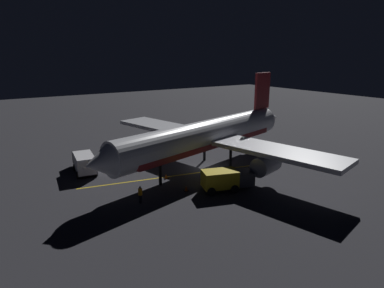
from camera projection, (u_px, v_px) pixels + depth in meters
ground_plane at (205, 169)px, 41.91m from camera, size 180.00×180.00×0.20m
apron_guide_stripe at (180, 175)px, 39.46m from camera, size 5.10×23.27×0.01m
airliner at (209, 136)px, 41.21m from camera, size 33.84×33.90×11.51m
baggage_truck at (84, 162)px, 40.20m from camera, size 6.30×2.84×2.38m
catering_truck at (225, 180)px, 34.81m from camera, size 3.67×5.81×2.23m
ground_crew_worker at (140, 194)px, 31.81m from camera, size 0.40×0.40×1.74m
traffic_cone_near_left at (166, 176)px, 38.33m from camera, size 0.50×0.50×0.55m
traffic_cone_near_right at (186, 189)px, 34.79m from camera, size 0.50×0.50×0.55m
traffic_cone_under_wing at (102, 163)px, 43.22m from camera, size 0.50×0.50×0.55m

